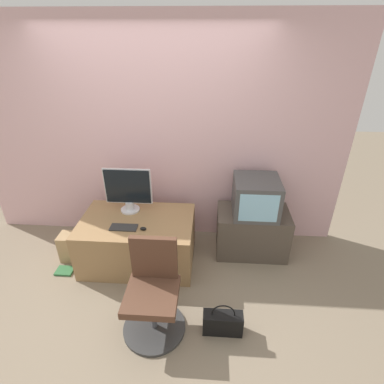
% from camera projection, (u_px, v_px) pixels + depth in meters
% --- Properties ---
extents(ground_plane, '(12.00, 12.00, 0.00)m').
position_uv_depth(ground_plane, '(142.00, 308.00, 2.94)').
color(ground_plane, '#7F705B').
extents(wall_back, '(4.40, 0.05, 2.60)m').
position_uv_depth(wall_back, '(157.00, 138.00, 3.47)').
color(wall_back, beige).
rests_on(wall_back, ground_plane).
extents(desk, '(1.25, 0.79, 0.56)m').
position_uv_depth(desk, '(138.00, 240.00, 3.43)').
color(desk, '#937047').
rests_on(desk, ground_plane).
extents(side_stand, '(0.83, 0.50, 0.55)m').
position_uv_depth(side_stand, '(252.00, 232.00, 3.58)').
color(side_stand, '#4C4238').
rests_on(side_stand, ground_plane).
extents(main_monitor, '(0.53, 0.22, 0.52)m').
position_uv_depth(main_monitor, '(128.00, 190.00, 3.35)').
color(main_monitor, silver).
rests_on(main_monitor, desk).
extents(keyboard, '(0.29, 0.13, 0.01)m').
position_uv_depth(keyboard, '(124.00, 227.00, 3.16)').
color(keyboard, '#2D2D2D').
rests_on(keyboard, desk).
extents(mouse, '(0.07, 0.04, 0.04)m').
position_uv_depth(mouse, '(143.00, 229.00, 3.12)').
color(mouse, black).
rests_on(mouse, desk).
extents(crt_tv, '(0.50, 0.50, 0.42)m').
position_uv_depth(crt_tv, '(256.00, 197.00, 3.34)').
color(crt_tv, '#474747').
rests_on(crt_tv, side_stand).
extents(office_chair, '(0.57, 0.57, 0.88)m').
position_uv_depth(office_chair, '(153.00, 296.00, 2.62)').
color(office_chair, '#333333').
rests_on(office_chair, ground_plane).
extents(cardboard_box_lower, '(0.25, 0.20, 0.33)m').
position_uv_depth(cardboard_box_lower, '(72.00, 247.00, 3.51)').
color(cardboard_box_lower, '#A3845B').
rests_on(cardboard_box_lower, ground_plane).
extents(handbag, '(0.35, 0.13, 0.34)m').
position_uv_depth(handbag, '(223.00, 322.00, 2.67)').
color(handbag, black).
rests_on(handbag, ground_plane).
extents(book, '(0.19, 0.15, 0.02)m').
position_uv_depth(book, '(65.00, 271.00, 3.38)').
color(book, '#2D6638').
rests_on(book, ground_plane).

